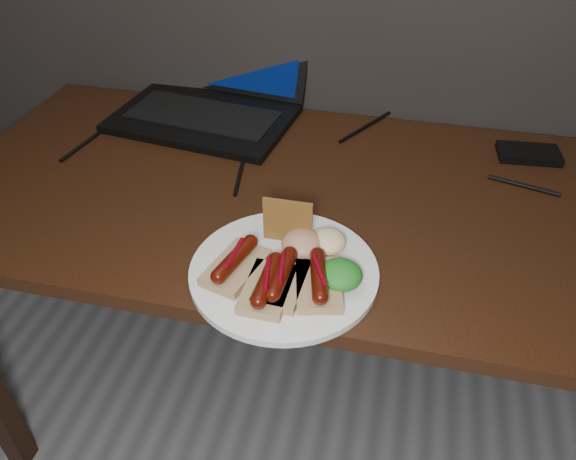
{
  "coord_description": "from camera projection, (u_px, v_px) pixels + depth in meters",
  "views": [
    {
      "loc": [
        0.2,
        0.48,
        1.39
      ],
      "look_at": [
        0.04,
        1.17,
        0.82
      ],
      "focal_mm": 35.0,
      "sensor_mm": 36.0,
      "label": 1
    }
  ],
  "objects": [
    {
      "name": "desk_cables",
      "position": [
        289.0,
        150.0,
        1.23
      ],
      "size": [
        1.03,
        0.44,
        0.01
      ],
      "color": "black",
      "rests_on": "desk"
    },
    {
      "name": "bread_sausage_left",
      "position": [
        235.0,
        264.0,
        0.9
      ],
      "size": [
        0.1,
        0.13,
        0.04
      ],
      "color": "tan",
      "rests_on": "plate"
    },
    {
      "name": "bread_sausage_right",
      "position": [
        318.0,
        281.0,
        0.87
      ],
      "size": [
        0.09,
        0.13,
        0.04
      ],
      "color": "tan",
      "rests_on": "plate"
    },
    {
      "name": "bread_sausage_extra",
      "position": [
        267.0,
        285.0,
        0.87
      ],
      "size": [
        0.07,
        0.12,
        0.04
      ],
      "color": "tan",
      "rests_on": "plate"
    },
    {
      "name": "bread_sausage_center",
      "position": [
        282.0,
        279.0,
        0.88
      ],
      "size": [
        0.08,
        0.12,
        0.04
      ],
      "color": "tan",
      "rests_on": "plate"
    },
    {
      "name": "hard_drive",
      "position": [
        529.0,
        154.0,
        1.21
      ],
      "size": [
        0.13,
        0.09,
        0.02
      ],
      "primitive_type": "cube",
      "rotation": [
        0.0,
        0.0,
        0.09
      ],
      "color": "black",
      "rests_on": "desk"
    },
    {
      "name": "laptop",
      "position": [
        213.0,
        91.0,
        1.35
      ],
      "size": [
        0.45,
        0.41,
        0.25
      ],
      "color": "black",
      "rests_on": "desk"
    },
    {
      "name": "crispbread",
      "position": [
        288.0,
        221.0,
        0.95
      ],
      "size": [
        0.09,
        0.01,
        0.08
      ],
      "primitive_type": "cube",
      "color": "#935D28",
      "rests_on": "plate"
    },
    {
      "name": "plate",
      "position": [
        284.0,
        271.0,
        0.92
      ],
      "size": [
        0.38,
        0.38,
        0.01
      ],
      "primitive_type": "cylinder",
      "rotation": [
        0.0,
        0.0,
        0.26
      ],
      "color": "white",
      "rests_on": "desk"
    },
    {
      "name": "coleslaw_mound",
      "position": [
        327.0,
        241.0,
        0.95
      ],
      "size": [
        0.06,
        0.06,
        0.04
      ],
      "primitive_type": "ellipsoid",
      "color": "beige",
      "rests_on": "plate"
    },
    {
      "name": "desk",
      "position": [
        292.0,
        225.0,
        1.17
      ],
      "size": [
        1.4,
        0.7,
        0.75
      ],
      "color": "#361C0D",
      "rests_on": "ground"
    },
    {
      "name": "salsa_mound",
      "position": [
        302.0,
        243.0,
        0.94
      ],
      "size": [
        0.07,
        0.07,
        0.04
      ],
      "primitive_type": "ellipsoid",
      "color": "maroon",
      "rests_on": "plate"
    },
    {
      "name": "salad_greens",
      "position": [
        340.0,
        275.0,
        0.88
      ],
      "size": [
        0.07,
        0.07,
        0.04
      ],
      "primitive_type": "ellipsoid",
      "color": "#115717",
      "rests_on": "plate"
    }
  ]
}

